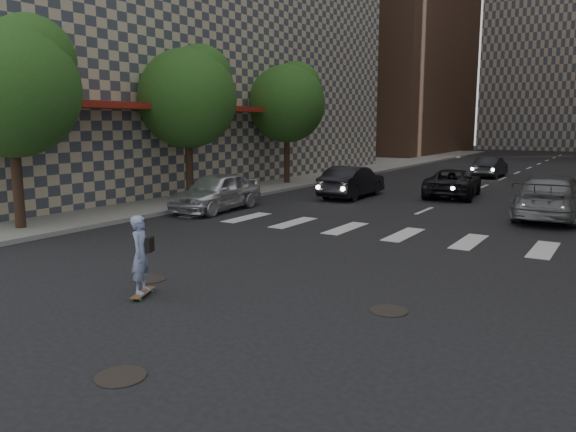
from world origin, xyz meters
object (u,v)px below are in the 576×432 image
object	(u,v)px
tree_a	(15,83)
traffic_car_b	(551,197)
traffic_car_e	(491,167)
skateboarder	(142,254)
traffic_car_c	(453,183)
tree_b	(190,94)
tree_c	(289,100)
silver_sedan	(216,192)
traffic_car_a	(352,182)

from	to	relation	value
tree_a	traffic_car_b	distance (m)	18.47
tree_a	traffic_car_e	bearing A→B (deg)	72.16
skateboarder	traffic_car_c	size ratio (longest dim) A/B	0.35
tree_b	traffic_car_b	bearing A→B (deg)	14.17
traffic_car_c	skateboarder	bearing A→B (deg)	80.13
traffic_car_c	traffic_car_e	distance (m)	10.90
tree_c	skateboarder	xyz separation A→B (m)	(8.22, -18.88, -3.79)
skateboarder	traffic_car_c	bearing A→B (deg)	64.63
silver_sedan	tree_a	bearing A→B (deg)	-114.07
traffic_car_a	traffic_car_b	size ratio (longest dim) A/B	0.81
tree_a	tree_c	size ratio (longest dim) A/B	1.00
tree_c	traffic_car_c	size ratio (longest dim) A/B	1.41
silver_sedan	traffic_car_c	distance (m)	11.34
traffic_car_a	traffic_car_c	distance (m)	4.74
skateboarder	traffic_car_c	xyz separation A→B (m)	(0.99, 18.58, -0.21)
skateboarder	traffic_car_e	bearing A→B (deg)	67.02
tree_c	silver_sedan	bearing A→B (deg)	-75.37
silver_sedan	traffic_car_c	world-z (taller)	silver_sedan
traffic_car_a	traffic_car_e	bearing A→B (deg)	-104.99
silver_sedan	traffic_car_b	xyz separation A→B (m)	(11.46, 4.92, 0.03)
traffic_car_c	traffic_car_e	size ratio (longest dim) A/B	1.19
tree_a	tree_c	xyz separation A→B (m)	(0.00, 16.00, 0.00)
tree_c	traffic_car_a	size ratio (longest dim) A/B	1.50
tree_a	traffic_car_b	bearing A→B (deg)	39.60
traffic_car_a	traffic_car_e	world-z (taller)	traffic_car_a
tree_c	traffic_car_a	xyz separation A→B (m)	(5.27, -2.94, -3.92)
traffic_car_a	tree_b	bearing A→B (deg)	42.49
tree_c	skateboarder	distance (m)	20.94
silver_sedan	traffic_car_c	bearing A→B (deg)	49.79
tree_a	tree_c	world-z (taller)	same
skateboarder	silver_sedan	world-z (taller)	skateboarder
traffic_car_a	skateboarder	bearing A→B (deg)	99.15
skateboarder	silver_sedan	size ratio (longest dim) A/B	0.37
skateboarder	tree_a	bearing A→B (deg)	138.39
tree_c	skateboarder	world-z (taller)	tree_c
tree_a	skateboarder	xyz separation A→B (m)	(8.22, -2.88, -3.79)
tree_a	silver_sedan	size ratio (longest dim) A/B	1.49
tree_a	tree_b	bearing A→B (deg)	90.00
tree_b	traffic_car_b	world-z (taller)	tree_b
tree_a	tree_c	distance (m)	16.00
traffic_car_a	tree_a	bearing A→B (deg)	66.68
tree_a	silver_sedan	bearing A→B (deg)	69.59
traffic_car_e	silver_sedan	bearing A→B (deg)	73.77
tree_b	traffic_car_b	distance (m)	14.86
traffic_car_a	tree_c	bearing A→B (deg)	-30.47
tree_a	traffic_car_e	size ratio (longest dim) A/B	1.68
silver_sedan	traffic_car_b	bearing A→B (deg)	19.56
skateboarder	traffic_car_b	xyz separation A→B (m)	(5.69, 14.39, -0.07)
traffic_car_b	traffic_car_c	size ratio (longest dim) A/B	1.16
tree_a	skateboarder	bearing A→B (deg)	-19.28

